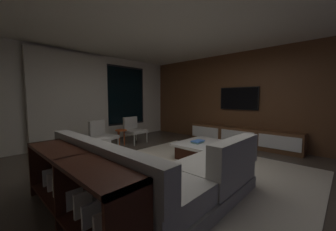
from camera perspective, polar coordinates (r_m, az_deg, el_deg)
floor at (r=3.61m, az=4.05°, el=-16.83°), size 9.20×9.20×0.00m
back_wall_with_window at (r=6.27m, az=-22.87°, el=4.65°), size 6.60×0.30×2.70m
media_wall at (r=6.04m, az=22.91°, el=4.71°), size 0.12×7.80×2.70m
ceiling at (r=3.61m, az=4.35°, el=27.06°), size 8.20×8.20×0.00m
area_rug at (r=3.81m, az=8.71°, el=-15.56°), size 3.20×3.80×0.01m
sectional_couch at (r=2.78m, az=-6.36°, el=-17.28°), size 1.98×2.50×0.82m
coffee_table at (r=4.42m, az=11.34°, el=-10.23°), size 1.16×1.16×0.36m
book_stack_on_coffee_table at (r=4.35m, az=8.80°, el=-7.71°), size 0.30×0.19×0.06m
accent_chair_near_window at (r=5.94m, az=-10.26°, el=-3.83°), size 0.56×0.58×0.78m
accent_chair_by_curtain at (r=5.22m, az=-19.24°, el=-5.28°), size 0.68×0.69×0.78m
side_stool at (r=5.64m, az=-13.85°, el=-5.00°), size 0.32×0.32×0.46m
media_console at (r=5.89m, az=21.07°, el=-5.97°), size 0.46×3.10×0.52m
mounted_tv at (r=6.03m, az=20.32°, el=4.79°), size 0.05×1.14×0.66m
console_table_behind_couch at (r=2.41m, az=-26.28°, el=-18.07°), size 0.40×2.10×0.74m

